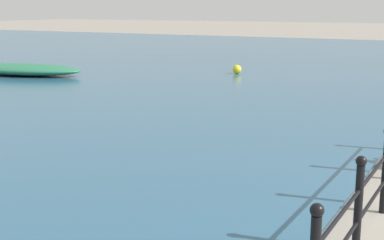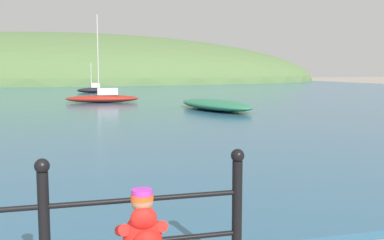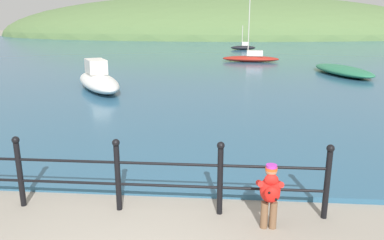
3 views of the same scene
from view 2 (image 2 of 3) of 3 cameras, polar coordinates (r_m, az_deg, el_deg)
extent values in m
cube|color=#2D5B7A|center=(34.21, -17.48, 3.02)|extent=(80.00, 60.00, 0.10)
ellipsoid|color=#567542|center=(71.54, -16.36, 4.63)|extent=(82.11, 45.16, 14.67)
cylinder|color=black|center=(3.88, -18.19, -14.24)|extent=(0.09, 0.09, 1.10)
sphere|color=black|center=(3.71, -18.51, -5.56)|extent=(0.12, 0.12, 0.12)
cylinder|color=black|center=(4.12, 5.71, -12.71)|extent=(0.09, 0.09, 1.10)
sphere|color=black|center=(3.96, 5.81, -4.52)|extent=(0.12, 0.12, 0.12)
ellipsoid|color=red|center=(3.54, -6.30, -14.78)|extent=(0.30, 0.22, 0.40)
ellipsoid|color=red|center=(3.42, -6.16, -12.33)|extent=(0.20, 0.12, 0.18)
cylinder|color=red|center=(3.59, -8.86, -13.68)|extent=(0.09, 0.31, 0.19)
cylinder|color=red|center=(3.63, -4.26, -13.37)|extent=(0.09, 0.31, 0.19)
sphere|color=#A37556|center=(3.44, -6.36, -10.20)|extent=(0.17, 0.17, 0.17)
cylinder|color=#E5511E|center=(3.44, -6.37, -9.73)|extent=(0.17, 0.17, 0.04)
cylinder|color=#B233AD|center=(3.42, -6.38, -9.08)|extent=(0.16, 0.16, 0.04)
ellipsoid|color=maroon|center=(25.18, -11.30, 2.66)|extent=(4.05, 1.63, 0.41)
cube|color=silver|center=(25.15, -10.64, 3.57)|extent=(1.17, 0.79, 0.37)
cylinder|color=beige|center=(25.15, -11.87, 8.06)|extent=(0.07, 0.07, 4.34)
ellipsoid|color=#287551|center=(20.18, 2.94, 1.94)|extent=(2.95, 5.43, 0.46)
ellipsoid|color=black|center=(35.93, -12.46, 3.71)|extent=(2.46, 1.00, 0.40)
cube|color=silver|center=(35.93, -12.19, 4.32)|extent=(0.70, 0.51, 0.36)
cylinder|color=beige|center=(35.88, -12.70, 5.56)|extent=(0.07, 0.07, 1.93)
camera|label=1|loc=(9.56, -90.53, 5.10)|focal=50.00mm
camera|label=3|loc=(2.11, 172.42, 25.35)|focal=35.00mm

